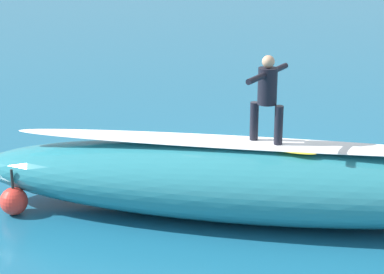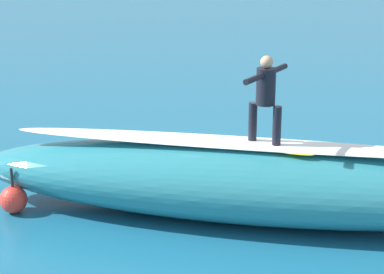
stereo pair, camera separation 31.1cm
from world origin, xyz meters
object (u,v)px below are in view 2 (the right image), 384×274
Objects in this scene: surfboard_paddling at (133,168)px; surfer_paddling at (137,158)px; buoy_marker at (14,199)px; surfer_riding at (266,93)px; surfboard_riding at (264,145)px.

surfboard_paddling is 0.22m from surfer_paddling.
buoy_marker is at bearing -15.96° from surfboard_paddling.
surfer_riding reaches higher than surfboard_paddling.
surfboard_riding is 0.92m from surfer_riding.
surfer_paddling is (2.09, -2.92, -1.18)m from surfboard_riding.
surfboard_riding is 4.61m from buoy_marker.
surfboard_paddling is at bearing -138.04° from buoy_marker.
surfer_riding is at bearing 69.71° from surfboard_paddling.
surfboard_riding reaches higher than buoy_marker.
surfer_paddling is at bearing -15.28° from surfboard_riding.
buoy_marker reaches higher than surfer_paddling.
surfboard_paddling is 2.90× the size of buoy_marker.
surfer_riding is at bearing 67.63° from surfer_paddling.
surfboard_riding is 0.76× the size of surfboard_paddling.
buoy_marker is (2.23, 2.01, 0.22)m from surfboard_paddling.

